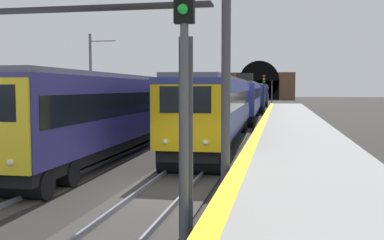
{
  "coord_description": "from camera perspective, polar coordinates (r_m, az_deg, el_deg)",
  "views": [
    {
      "loc": [
        -13.55,
        -3.54,
        3.35
      ],
      "look_at": [
        6.23,
        0.33,
        1.91
      ],
      "focal_mm": 41.99,
      "sensor_mm": 36.0,
      "label": 1
    }
  ],
  "objects": [
    {
      "name": "platform_right",
      "position": [
        13.88,
        14.72,
        -7.94
      ],
      "size": [
        112.0,
        4.6,
        0.98
      ],
      "primitive_type": "cube",
      "color": "gray",
      "rests_on": "ground_plane"
    },
    {
      "name": "train_main_approaching",
      "position": [
        56.53,
        7.5,
        2.98
      ],
      "size": [
        81.24,
        3.11,
        4.84
      ],
      "rotation": [
        0.0,
        0.0,
        3.16
      ],
      "color": "navy",
      "rests_on": "ground_plane"
    },
    {
      "name": "track_main_line",
      "position": [
        14.39,
        -3.51,
        -9.21
      ],
      "size": [
        160.0,
        2.83,
        0.21
      ],
      "color": "#383533",
      "rests_on": "ground_plane"
    },
    {
      "name": "railway_signal_far",
      "position": [
        104.19,
        10.11,
        3.93
      ],
      "size": [
        0.39,
        0.38,
        5.23
      ],
      "rotation": [
        0.0,
        0.0,
        3.14
      ],
      "color": "#4C4C54",
      "rests_on": "ground_plane"
    },
    {
      "name": "ground_plane",
      "position": [
        14.4,
        -3.51,
        -9.38
      ],
      "size": [
        320.0,
        320.0,
        0.0
      ],
      "primitive_type": "plane",
      "color": "#282623"
    },
    {
      "name": "railway_signal_near",
      "position": [
        8.67,
        -0.96,
        4.3
      ],
      "size": [
        0.39,
        0.38,
        5.63
      ],
      "rotation": [
        0.0,
        0.0,
        3.14
      ],
      "color": "#4C4C54",
      "rests_on": "ground_plane"
    },
    {
      "name": "platform_right_edge_strip",
      "position": [
        13.8,
        6.18,
        -5.8
      ],
      "size": [
        112.0,
        0.5,
        0.01
      ],
      "primitive_type": "cube",
      "color": "yellow",
      "rests_on": "platform_right"
    },
    {
      "name": "overhead_signal_gantry",
      "position": [
        14.76,
        -12.54,
        10.68
      ],
      "size": [
        0.7,
        8.77,
        6.65
      ],
      "color": "#3F3F47",
      "rests_on": "ground_plane"
    },
    {
      "name": "train_adjacent_platform",
      "position": [
        40.23,
        -0.61,
        2.56
      ],
      "size": [
        57.44,
        3.14,
        3.99
      ],
      "rotation": [
        0.0,
        0.0,
        3.16
      ],
      "color": "navy",
      "rests_on": "ground_plane"
    },
    {
      "name": "railway_signal_mid",
      "position": [
        52.44,
        9.13,
        3.63
      ],
      "size": [
        0.39,
        0.38,
        4.89
      ],
      "rotation": [
        0.0,
        0.0,
        3.14
      ],
      "color": "#38383D",
      "rests_on": "ground_plane"
    },
    {
      "name": "catenary_mast_near",
      "position": [
        37.91,
        -12.69,
        4.97
      ],
      "size": [
        0.22,
        2.31,
        7.76
      ],
      "color": "#595B60",
      "rests_on": "ground_plane"
    },
    {
      "name": "track_adjacent_line",
      "position": [
        16.15,
        -19.69,
        -7.97
      ],
      "size": [
        160.0,
        2.68,
        0.21
      ],
      "color": "#423D38",
      "rests_on": "ground_plane"
    },
    {
      "name": "tunnel_portal",
      "position": [
        130.18,
        8.53,
        4.3
      ],
      "size": [
        2.52,
        20.1,
        11.26
      ],
      "color": "brown",
      "rests_on": "ground_plane"
    }
  ]
}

